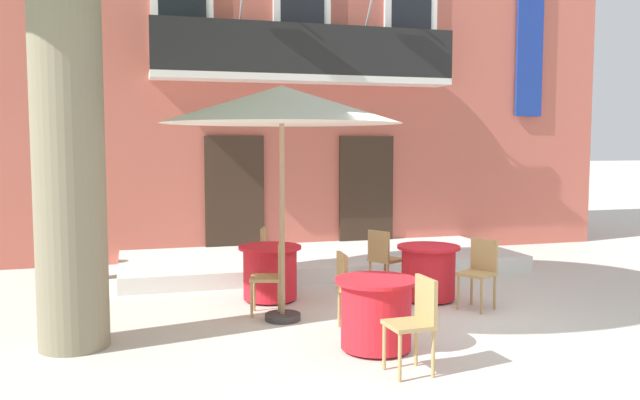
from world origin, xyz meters
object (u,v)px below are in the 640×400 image
cafe_chair_near_tree_1 (272,273)px  cafe_chair_front_1 (480,269)px  cafe_chair_middle_1 (351,286)px  cafe_chair_middle_0 (416,318)px  cafe_umbrella (282,106)px  ground_planter_left (95,255)px  cafe_table_middle (376,313)px  cafe_table_front (428,272)px  cafe_chair_front_0 (383,256)px  cafe_table_near_tree (270,272)px  cafe_chair_near_tree_0 (270,253)px

cafe_chair_near_tree_1 → cafe_chair_front_1: bearing=-9.6°
cafe_chair_near_tree_1 → cafe_chair_middle_1: same height
cafe_chair_middle_1 → cafe_chair_near_tree_1: bearing=127.0°
cafe_chair_middle_0 → cafe_umbrella: 3.10m
cafe_umbrella → ground_planter_left: bearing=125.7°
cafe_table_middle → cafe_umbrella: 2.72m
cafe_chair_near_tree_1 → cafe_table_front: (2.23, 0.16, -0.14)m
cafe_chair_near_tree_1 → cafe_chair_middle_1: (0.72, -0.96, 0.00)m
cafe_table_middle → cafe_chair_front_0: (1.06, 2.49, 0.14)m
cafe_chair_near_tree_1 → cafe_table_middle: cafe_chair_near_tree_1 is taller
cafe_umbrella → cafe_chair_near_tree_1: bearing=103.0°
ground_planter_left → cafe_umbrella: bearing=-54.3°
cafe_table_middle → cafe_chair_front_1: size_ratio=0.95×
cafe_table_near_tree → cafe_chair_front_0: (1.68, 0.04, 0.14)m
cafe_chair_front_0 → cafe_chair_middle_0: bearing=-106.3°
cafe_table_front → cafe_chair_front_0: (-0.42, 0.63, 0.14)m
cafe_chair_front_0 → cafe_chair_middle_1: bearing=-122.0°
cafe_chair_middle_0 → cafe_chair_middle_1: same height
cafe_chair_near_tree_1 → cafe_umbrella: cafe_umbrella is taller
cafe_chair_front_1 → cafe_chair_near_tree_0: bearing=141.1°
cafe_table_near_tree → cafe_table_middle: (0.62, -2.45, 0.00)m
cafe_chair_middle_0 → ground_planter_left: 6.25m
cafe_table_near_tree → cafe_table_middle: same height
cafe_chair_near_tree_1 → cafe_umbrella: bearing=-77.0°
cafe_table_middle → cafe_chair_front_0: size_ratio=0.95×
cafe_chair_near_tree_1 → cafe_chair_middle_1: bearing=-53.0°
cafe_chair_middle_1 → cafe_chair_near_tree_0: bearing=100.2°
cafe_chair_middle_1 → cafe_chair_front_0: 2.05m
cafe_chair_near_tree_1 → cafe_table_middle: (0.75, -1.71, -0.14)m
cafe_table_middle → cafe_chair_front_0: bearing=66.9°
cafe_chair_front_1 → ground_planter_left: cafe_chair_front_1 is taller
ground_planter_left → cafe_table_near_tree: bearing=-42.8°
cafe_chair_near_tree_0 → cafe_chair_near_tree_1: (-0.28, -1.48, 0.00)m
cafe_chair_near_tree_0 → cafe_chair_front_0: size_ratio=1.00×
cafe_table_middle → ground_planter_left: 5.55m
cafe_chair_middle_0 → cafe_chair_front_0: size_ratio=1.00×
cafe_chair_near_tree_1 → cafe_table_front: 2.24m
cafe_chair_near_tree_0 → ground_planter_left: 2.95m
cafe_table_near_tree → cafe_umbrella: bearing=-93.2°
cafe_chair_near_tree_0 → cafe_chair_near_tree_1: 1.51m
cafe_chair_middle_0 → cafe_umbrella: cafe_umbrella is taller
cafe_chair_middle_1 → cafe_table_front: cafe_chair_middle_1 is taller
cafe_table_front → ground_planter_left: bearing=148.1°
cafe_table_front → cafe_chair_near_tree_1: bearing=-176.0°
cafe_chair_middle_0 → cafe_table_front: cafe_chair_middle_0 is taller
cafe_chair_middle_0 → cafe_umbrella: size_ratio=0.31×
cafe_chair_near_tree_1 → cafe_table_near_tree: bearing=80.4°
cafe_chair_near_tree_0 → cafe_table_middle: cafe_chair_near_tree_0 is taller
cafe_table_front → cafe_chair_front_0: cafe_chair_front_0 is taller
cafe_chair_front_0 → cafe_umbrella: 2.92m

